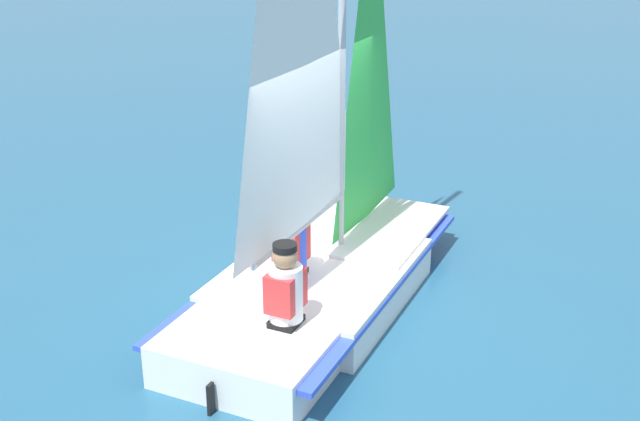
# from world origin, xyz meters

# --- Properties ---
(ground_plane) EXTENTS (260.00, 260.00, 0.00)m
(ground_plane) POSITION_xyz_m (0.00, 0.00, 0.00)
(ground_plane) COLOR #235675
(sailboat_main) EXTENTS (2.65, 4.28, 6.16)m
(sailboat_main) POSITION_xyz_m (-0.00, 0.01, 0.83)
(sailboat_main) COLOR white
(sailboat_main) RESTS_ON ground_plane
(sailor_helm) EXTENTS (0.37, 0.40, 1.16)m
(sailor_helm) POSITION_xyz_m (0.08, 0.34, 0.63)
(sailor_helm) COLOR black
(sailor_helm) RESTS_ON ground_plane
(sailor_crew) EXTENTS (0.37, 0.40, 1.16)m
(sailor_crew) POSITION_xyz_m (-0.52, 1.08, 0.63)
(sailor_crew) COLOR black
(sailor_crew) RESTS_ON ground_plane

